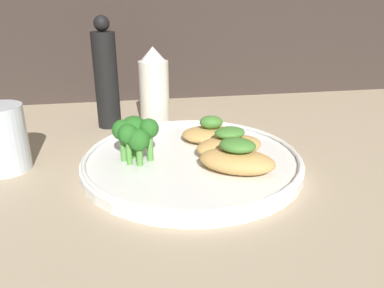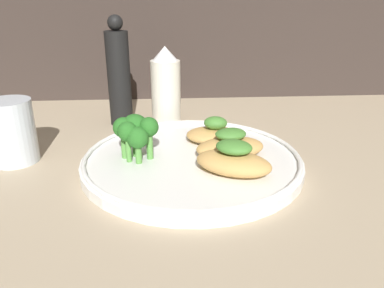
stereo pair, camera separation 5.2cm
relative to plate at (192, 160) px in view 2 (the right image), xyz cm
name	(u,v)px [view 2 (the right image)]	position (x,y,z in cm)	size (l,w,h in cm)	color
ground_plane	(192,169)	(0.00, 0.00, -1.49)	(180.00, 180.00, 1.00)	tan
plate	(192,160)	(0.00, 0.00, 0.00)	(30.66, 30.66, 2.00)	white
grilled_meat_front	(233,161)	(4.88, -5.31, 2.13)	(11.37, 9.64, 4.40)	tan
grilled_meat_middle	(230,145)	(5.34, 0.44, 1.98)	(10.53, 7.31, 4.06)	tan
grilled_meat_back	(215,134)	(3.95, 5.56, 1.77)	(9.98, 7.98, 4.09)	tan
broccoli_bunch	(135,131)	(-7.79, 0.17, 4.40)	(6.23, 5.90, 6.09)	#569942
sauce_bottle	(166,87)	(-3.50, 19.95, 5.79)	(5.41, 5.41, 14.17)	silver
pepper_grinder	(119,76)	(-11.86, 19.95, 8.02)	(4.14, 4.14, 19.48)	black
drinking_glass	(11,132)	(-25.44, 3.59, 3.55)	(6.57, 6.57, 9.08)	silver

